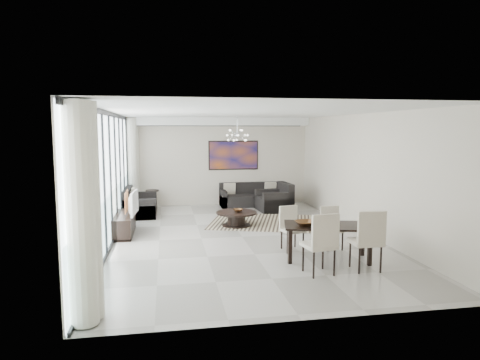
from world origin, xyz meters
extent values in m
cube|color=#A8A39B|center=(0.00, 0.00, 0.01)|extent=(6.00, 9.00, 0.02)
cube|color=white|center=(0.00, 0.00, 2.89)|extent=(6.00, 9.00, 0.02)
cube|color=beige|center=(0.00, 4.49, 1.45)|extent=(6.00, 0.02, 2.90)
cube|color=beige|center=(0.00, -4.49, 1.45)|extent=(6.00, 0.02, 2.90)
cube|color=beige|center=(2.99, 0.00, 1.45)|extent=(0.02, 9.00, 2.90)
cube|color=white|center=(-2.98, 0.00, 1.45)|extent=(0.01, 8.95, 2.85)
cube|color=black|center=(-2.94, 0.00, 2.85)|extent=(0.04, 8.95, 0.10)
cube|color=black|center=(-2.94, 0.00, 0.03)|extent=(0.04, 8.95, 0.06)
cube|color=black|center=(-2.94, -4.00, 1.45)|extent=(0.04, 0.05, 2.88)
cube|color=black|center=(-2.94, -3.00, 1.45)|extent=(0.04, 0.05, 2.88)
cube|color=black|center=(-2.94, -2.00, 1.45)|extent=(0.04, 0.05, 2.88)
cube|color=black|center=(-2.94, -1.00, 1.45)|extent=(0.04, 0.05, 2.88)
cube|color=black|center=(-2.94, 0.00, 1.45)|extent=(0.04, 0.05, 2.88)
cube|color=black|center=(-2.94, 1.00, 1.45)|extent=(0.04, 0.05, 2.88)
cube|color=black|center=(-2.94, 2.00, 1.45)|extent=(0.04, 0.05, 2.88)
cube|color=black|center=(-2.94, 3.00, 1.45)|extent=(0.04, 0.05, 2.88)
cube|color=black|center=(-2.94, 4.00, 1.45)|extent=(0.04, 0.05, 2.88)
cylinder|color=beige|center=(-2.80, -4.15, 1.45)|extent=(0.36, 0.36, 2.85)
cylinder|color=beige|center=(-2.80, 4.15, 1.45)|extent=(0.36, 0.36, 2.85)
cube|color=white|center=(0.00, 4.30, 2.77)|extent=(5.98, 0.40, 0.26)
cube|color=#AB4E17|center=(0.50, 4.47, 1.65)|extent=(1.68, 0.04, 0.98)
cylinder|color=silver|center=(0.30, 2.50, 2.62)|extent=(0.02, 0.02, 0.55)
sphere|color=silver|center=(0.30, 2.50, 2.35)|extent=(0.12, 0.12, 0.12)
cube|color=black|center=(0.88, 1.47, 0.01)|extent=(3.41, 2.98, 0.01)
cylinder|color=black|center=(0.05, 1.16, 0.35)|extent=(1.07, 1.07, 0.04)
cylinder|color=black|center=(0.05, 1.16, 0.17)|extent=(0.47, 0.47, 0.33)
cylinder|color=black|center=(0.05, 1.16, 0.02)|extent=(0.75, 0.75, 0.03)
imported|color=brown|center=(0.10, 1.17, 0.41)|extent=(0.27, 0.27, 0.08)
cube|color=black|center=(1.02, 4.02, 0.19)|extent=(2.05, 0.84, 0.37)
cube|color=black|center=(1.02, 4.35, 0.56)|extent=(2.05, 0.17, 0.37)
cube|color=black|center=(0.09, 4.02, 0.27)|extent=(0.17, 0.84, 0.54)
cube|color=black|center=(1.96, 4.02, 0.27)|extent=(0.17, 0.84, 0.54)
cube|color=black|center=(-2.50, 3.05, 0.20)|extent=(0.91, 1.62, 0.40)
cube|color=black|center=(-2.86, 3.05, 0.61)|extent=(0.18, 1.62, 0.40)
cube|color=black|center=(-2.50, 2.33, 0.29)|extent=(0.91, 0.18, 0.59)
cube|color=black|center=(-2.50, 3.77, 0.29)|extent=(0.91, 0.18, 0.59)
cube|color=black|center=(1.55, 3.05, 0.22)|extent=(1.05, 1.10, 0.43)
cube|color=black|center=(1.94, 3.08, 0.65)|extent=(0.28, 1.03, 0.43)
cube|color=black|center=(1.52, 3.46, 0.31)|extent=(0.98, 0.27, 0.62)
cube|color=black|center=(1.58, 2.64, 0.31)|extent=(0.98, 0.27, 0.62)
cylinder|color=black|center=(-2.19, 4.15, 0.57)|extent=(0.43, 0.43, 0.04)
cylinder|color=black|center=(-2.19, 4.15, 0.28)|extent=(0.06, 0.06, 0.54)
cylinder|color=black|center=(-2.19, 4.15, 0.02)|extent=(0.30, 0.30, 0.03)
cube|color=black|center=(-2.76, 0.75, 0.24)|extent=(0.44, 1.56, 0.49)
imported|color=gray|center=(-2.60, 0.71, 0.76)|extent=(0.20, 0.96, 0.55)
cube|color=black|center=(1.32, -2.01, 0.67)|extent=(1.81, 1.20, 0.04)
cube|color=black|center=(0.53, -2.15, 0.33)|extent=(0.07, 0.07, 0.65)
cube|color=black|center=(0.69, -1.52, 0.33)|extent=(0.07, 0.07, 0.65)
cube|color=black|center=(1.96, -2.50, 0.33)|extent=(0.07, 0.07, 0.65)
cube|color=black|center=(2.11, -1.88, 0.33)|extent=(0.07, 0.07, 0.65)
cube|color=beige|center=(0.86, -2.77, 0.51)|extent=(0.58, 0.58, 0.07)
cube|color=beige|center=(0.90, -2.98, 0.79)|extent=(0.51, 0.13, 0.62)
cylinder|color=black|center=(0.64, -2.60, 0.24)|extent=(0.04, 0.04, 0.47)
cylinder|color=black|center=(1.09, -2.93, 0.24)|extent=(0.04, 0.04, 0.47)
cube|color=beige|center=(1.76, -2.71, 0.51)|extent=(0.52, 0.52, 0.07)
cube|color=beige|center=(1.76, -2.93, 0.80)|extent=(0.51, 0.06, 0.62)
cylinder|color=black|center=(1.57, -2.51, 0.24)|extent=(0.04, 0.04, 0.48)
cylinder|color=black|center=(1.96, -2.91, 0.24)|extent=(0.04, 0.04, 0.48)
cube|color=beige|center=(0.84, -1.26, 0.42)|extent=(0.51, 0.51, 0.05)
cube|color=beige|center=(0.80, -1.08, 0.66)|extent=(0.42, 0.14, 0.51)
cylinder|color=black|center=(1.04, -1.38, 0.20)|extent=(0.04, 0.04, 0.39)
cylinder|color=black|center=(0.65, -1.14, 0.20)|extent=(0.04, 0.04, 0.39)
cube|color=beige|center=(1.70, -1.32, 0.41)|extent=(0.42, 0.42, 0.05)
cube|color=beige|center=(1.70, -1.14, 0.64)|extent=(0.41, 0.05, 0.50)
cylinder|color=black|center=(1.86, -1.47, 0.19)|extent=(0.04, 0.04, 0.38)
cylinder|color=black|center=(1.54, -1.16, 0.19)|extent=(0.04, 0.04, 0.38)
imported|color=brown|center=(0.86, -2.02, 0.74)|extent=(0.42, 0.42, 0.09)
camera|label=1|loc=(-1.73, -9.68, 2.52)|focal=32.00mm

